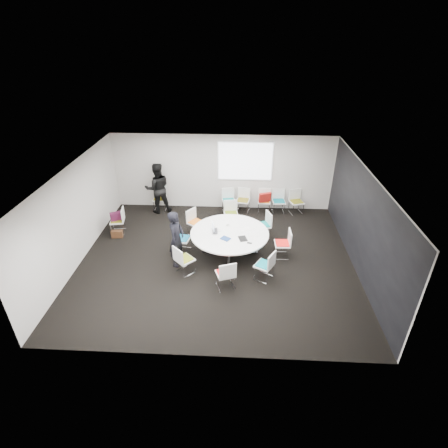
{
  "coord_description": "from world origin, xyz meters",
  "views": [
    {
      "loc": [
        0.66,
        -8.5,
        6.07
      ],
      "look_at": [
        0.2,
        0.4,
        1.0
      ],
      "focal_mm": 28.0,
      "sensor_mm": 36.0,
      "label": 1
    }
  ],
  "objects_px": {
    "cup": "(228,225)",
    "chair_back_d": "(278,205)",
    "chair_ring_d": "(196,227)",
    "maroon_bag": "(117,216)",
    "chair_spare_left": "(119,225)",
    "chair_back_b": "(243,205)",
    "person_main": "(176,239)",
    "chair_ring_h": "(264,270)",
    "chair_ring_c": "(231,218)",
    "chair_ring_g": "(226,279)",
    "laptop": "(217,231)",
    "conference_table": "(230,238)",
    "chair_back_c": "(264,205)",
    "chair_ring_a": "(282,248)",
    "chair_ring_e": "(182,243)",
    "chair_back_a": "(229,205)",
    "chair_person_back": "(160,203)",
    "chair_back_e": "(296,206)",
    "brown_bag": "(117,234)",
    "chair_ring_f": "(184,264)",
    "chair_ring_b": "(263,230)",
    "person_back": "(158,188)"
  },
  "relations": [
    {
      "from": "chair_ring_c",
      "to": "chair_ring_h",
      "type": "xyz_separation_m",
      "value": [
        1.01,
        -2.91,
        0.0
      ]
    },
    {
      "from": "chair_ring_e",
      "to": "person_main",
      "type": "bearing_deg",
      "value": 8.2
    },
    {
      "from": "chair_back_c",
      "to": "chair_ring_c",
      "type": "bearing_deg",
      "value": 46.25
    },
    {
      "from": "chair_person_back",
      "to": "chair_ring_g",
      "type": "bearing_deg",
      "value": 121.32
    },
    {
      "from": "chair_ring_a",
      "to": "person_back",
      "type": "distance_m",
      "value": 5.13
    },
    {
      "from": "chair_ring_g",
      "to": "chair_ring_e",
      "type": "bearing_deg",
      "value": 110.76
    },
    {
      "from": "chair_back_b",
      "to": "chair_ring_g",
      "type": "bearing_deg",
      "value": 94.19
    },
    {
      "from": "chair_ring_d",
      "to": "chair_back_a",
      "type": "bearing_deg",
      "value": -175.76
    },
    {
      "from": "chair_ring_a",
      "to": "chair_ring_h",
      "type": "relative_size",
      "value": 1.0
    },
    {
      "from": "chair_ring_a",
      "to": "chair_ring_b",
      "type": "xyz_separation_m",
      "value": [
        -0.54,
        1.06,
        0.0
      ]
    },
    {
      "from": "chair_back_b",
      "to": "person_main",
      "type": "height_order",
      "value": "person_main"
    },
    {
      "from": "conference_table",
      "to": "brown_bag",
      "type": "height_order",
      "value": "conference_table"
    },
    {
      "from": "chair_ring_f",
      "to": "chair_ring_g",
      "type": "height_order",
      "value": "same"
    },
    {
      "from": "chair_ring_g",
      "to": "chair_back_b",
      "type": "relative_size",
      "value": 1.0
    },
    {
      "from": "chair_back_b",
      "to": "chair_back_d",
      "type": "distance_m",
      "value": 1.32
    },
    {
      "from": "chair_ring_b",
      "to": "chair_ring_g",
      "type": "bearing_deg",
      "value": 136.47
    },
    {
      "from": "chair_back_e",
      "to": "person_main",
      "type": "relative_size",
      "value": 0.52
    },
    {
      "from": "person_back",
      "to": "brown_bag",
      "type": "bearing_deg",
      "value": 43.01
    },
    {
      "from": "chair_ring_c",
      "to": "chair_ring_g",
      "type": "height_order",
      "value": "same"
    },
    {
      "from": "chair_ring_g",
      "to": "chair_ring_h",
      "type": "relative_size",
      "value": 1.0
    },
    {
      "from": "chair_ring_b",
      "to": "person_back",
      "type": "relative_size",
      "value": 0.47
    },
    {
      "from": "chair_spare_left",
      "to": "cup",
      "type": "height_order",
      "value": "chair_spare_left"
    },
    {
      "from": "chair_back_a",
      "to": "brown_bag",
      "type": "relative_size",
      "value": 2.44
    },
    {
      "from": "chair_person_back",
      "to": "conference_table",
      "type": "bearing_deg",
      "value": 134.3
    },
    {
      "from": "person_back",
      "to": "chair_ring_b",
      "type": "bearing_deg",
      "value": 137.13
    },
    {
      "from": "chair_back_d",
      "to": "chair_ring_g",
      "type": "bearing_deg",
      "value": 63.96
    },
    {
      "from": "chair_back_a",
      "to": "cup",
      "type": "relative_size",
      "value": 9.78
    },
    {
      "from": "cup",
      "to": "chair_back_d",
      "type": "bearing_deg",
      "value": 53.48
    },
    {
      "from": "chair_back_b",
      "to": "laptop",
      "type": "height_order",
      "value": "chair_back_b"
    },
    {
      "from": "chair_ring_a",
      "to": "chair_ring_e",
      "type": "distance_m",
      "value": 3.03
    },
    {
      "from": "chair_ring_d",
      "to": "maroon_bag",
      "type": "bearing_deg",
      "value": -54.63
    },
    {
      "from": "chair_ring_g",
      "to": "chair_spare_left",
      "type": "xyz_separation_m",
      "value": [
        -3.71,
        2.67,
        0.0
      ]
    },
    {
      "from": "chair_back_e",
      "to": "chair_person_back",
      "type": "distance_m",
      "value": 5.07
    },
    {
      "from": "chair_ring_f",
      "to": "chair_person_back",
      "type": "xyz_separation_m",
      "value": [
        -1.5,
        3.83,
        0.0
      ]
    },
    {
      "from": "conference_table",
      "to": "chair_back_d",
      "type": "height_order",
      "value": "chair_back_d"
    },
    {
      "from": "chair_back_b",
      "to": "cup",
      "type": "relative_size",
      "value": 9.78
    },
    {
      "from": "chair_ring_d",
      "to": "chair_back_a",
      "type": "relative_size",
      "value": 1.0
    },
    {
      "from": "chair_ring_g",
      "to": "chair_ring_a",
      "type": "bearing_deg",
      "value": 23.82
    },
    {
      "from": "person_main",
      "to": "maroon_bag",
      "type": "xyz_separation_m",
      "value": [
        -2.29,
        1.65,
        -0.22
      ]
    },
    {
      "from": "chair_ring_a",
      "to": "chair_spare_left",
      "type": "distance_m",
      "value": 5.45
    },
    {
      "from": "chair_back_b",
      "to": "chair_ring_d",
      "type": "bearing_deg",
      "value": 58.28
    },
    {
      "from": "conference_table",
      "to": "chair_back_c",
      "type": "height_order",
      "value": "chair_back_c"
    },
    {
      "from": "chair_back_a",
      "to": "chair_back_b",
      "type": "relative_size",
      "value": 1.0
    },
    {
      "from": "chair_spare_left",
      "to": "chair_back_b",
      "type": "bearing_deg",
      "value": -76.9
    },
    {
      "from": "chair_ring_d",
      "to": "cup",
      "type": "bearing_deg",
      "value": 93.37
    },
    {
      "from": "chair_back_d",
      "to": "chair_ring_f",
      "type": "bearing_deg",
      "value": 48.17
    },
    {
      "from": "chair_back_c",
      "to": "chair_back_e",
      "type": "xyz_separation_m",
      "value": [
        1.18,
        -0.01,
        0.0
      ]
    },
    {
      "from": "chair_ring_d",
      "to": "chair_ring_h",
      "type": "height_order",
      "value": "same"
    },
    {
      "from": "chair_ring_g",
      "to": "person_main",
      "type": "relative_size",
      "value": 0.52
    },
    {
      "from": "chair_ring_f",
      "to": "conference_table",
      "type": "bearing_deg",
      "value": 85.75
    }
  ]
}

